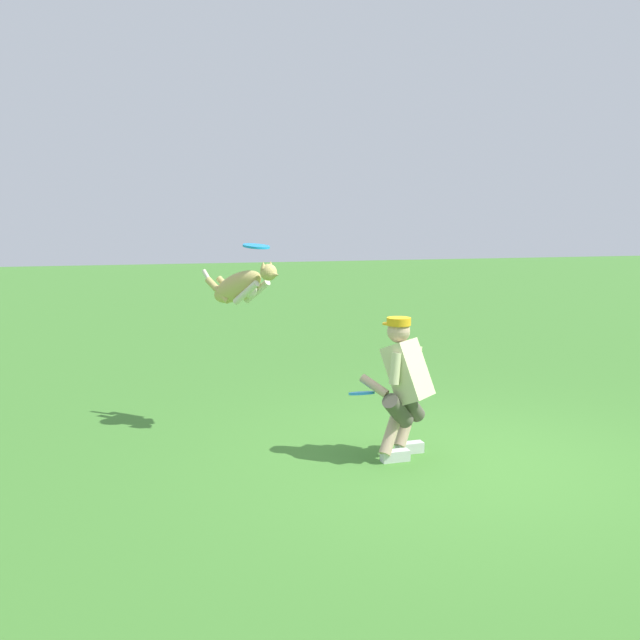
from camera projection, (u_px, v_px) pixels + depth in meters
The scene contains 5 objects.
ground_plane at pixel (468, 463), 6.31m from camera, with size 60.00×60.00×0.00m, color #438130.
person at pixel (404, 383), 6.38m from camera, with size 0.71×0.56×1.29m.
dog at pixel (241, 286), 7.25m from camera, with size 0.69×0.93×0.54m.
frisbee_flying at pixel (256, 246), 7.10m from camera, with size 0.28×0.28×0.02m, color #1C95E8.
frisbee_held at pixel (362, 393), 6.37m from camera, with size 0.24×0.24×0.02m, color #298AE6.
Camera 1 is at (3.02, 5.43, 2.17)m, focal length 39.42 mm.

